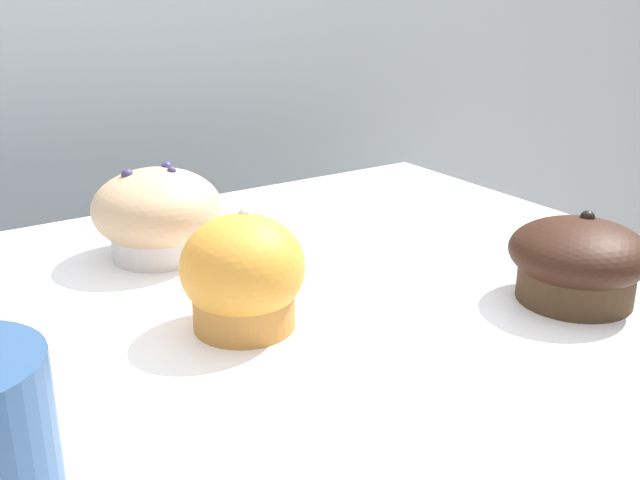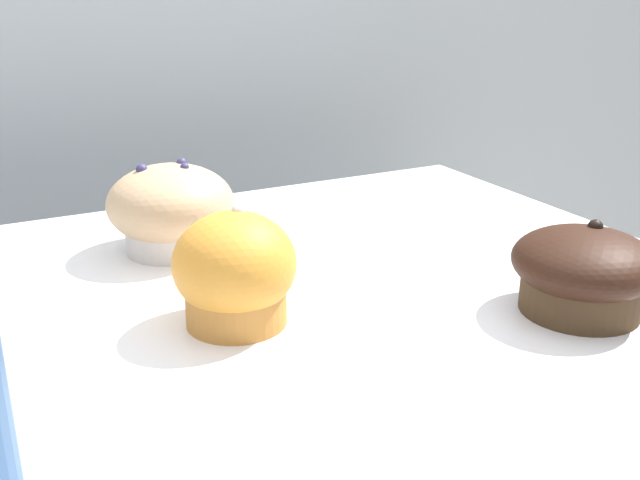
# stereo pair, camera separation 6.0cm
# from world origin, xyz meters

# --- Properties ---
(muffin_front_center) EXTENTS (0.11, 0.11, 0.07)m
(muffin_front_center) POSITION_xyz_m (0.32, -0.11, 0.96)
(muffin_front_center) COLOR #402D1B
(muffin_front_center) RESTS_ON display_counter
(muffin_back_left) EXTENTS (0.09, 0.09, 0.09)m
(muffin_back_left) POSITION_xyz_m (0.08, -0.01, 0.96)
(muffin_back_left) COLOR #C57E35
(muffin_back_left) RESTS_ON display_counter
(muffin_back_right) EXTENTS (0.12, 0.12, 0.09)m
(muffin_back_right) POSITION_xyz_m (0.08, 0.17, 0.96)
(muffin_back_right) COLOR silver
(muffin_back_right) RESTS_ON display_counter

